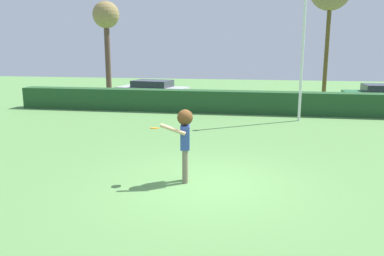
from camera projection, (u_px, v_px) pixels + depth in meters
The scene contains 7 objects.
ground_plane at pixel (204, 184), 9.55m from camera, with size 60.00×60.00×0.00m, color #588948.
person at pixel (185, 135), 9.51m from camera, with size 0.74×0.64×1.81m.
frisbee at pixel (154, 128), 9.53m from camera, with size 0.23×0.23×0.05m.
lamppost at pixel (304, 33), 16.83m from camera, with size 0.24×0.24×6.99m.
hedge_row at pixel (233, 102), 19.57m from camera, with size 22.36×0.90×1.09m, color #214C25.
parked_car_silver at pixel (153, 90), 23.70m from camera, with size 4.42×2.38×1.25m.
maple_tree at pixel (106, 19), 28.45m from camera, with size 1.92×1.92×6.43m.
Camera 1 is at (1.23, -8.98, 3.32)m, focal length 36.78 mm.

